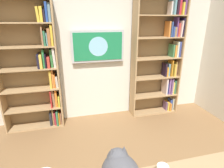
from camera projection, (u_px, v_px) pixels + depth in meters
wall_back at (95, 45)px, 3.19m from camera, size 4.52×0.06×2.70m
bookshelf_left at (162, 56)px, 3.39m from camera, size 0.91×0.28×2.21m
bookshelf_right at (36, 68)px, 2.92m from camera, size 0.92×0.28×2.08m
wall_mounted_tv at (98, 46)px, 3.13m from camera, size 0.91×0.07×0.54m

